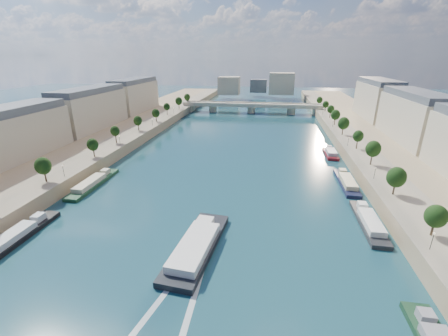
% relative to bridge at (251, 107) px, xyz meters
% --- Properties ---
extents(ground, '(700.00, 700.00, 0.00)m').
position_rel_bridge_xyz_m(ground, '(0.00, -130.50, -5.08)').
color(ground, '#0D313B').
rests_on(ground, ground).
extents(quay_left, '(44.00, 520.00, 5.00)m').
position_rel_bridge_xyz_m(quay_left, '(-72.00, -130.50, -2.58)').
color(quay_left, '#9E8460').
rests_on(quay_left, ground).
extents(quay_right, '(44.00, 520.00, 5.00)m').
position_rel_bridge_xyz_m(quay_right, '(72.00, -130.50, -2.58)').
color(quay_right, '#9E8460').
rests_on(quay_right, ground).
extents(pave_left, '(14.00, 520.00, 0.10)m').
position_rel_bridge_xyz_m(pave_left, '(-57.00, -130.50, -0.03)').
color(pave_left, gray).
rests_on(pave_left, quay_left).
extents(pave_right, '(14.00, 520.00, 0.10)m').
position_rel_bridge_xyz_m(pave_right, '(57.00, -130.50, -0.03)').
color(pave_right, gray).
rests_on(pave_right, quay_right).
extents(trees_left, '(4.80, 268.80, 8.26)m').
position_rel_bridge_xyz_m(trees_left, '(-55.00, -128.50, 5.39)').
color(trees_left, '#382B1E').
rests_on(trees_left, ground).
extents(trees_right, '(4.80, 268.80, 8.26)m').
position_rel_bridge_xyz_m(trees_right, '(55.00, -120.50, 5.39)').
color(trees_right, '#382B1E').
rests_on(trees_right, ground).
extents(lamps_left, '(0.36, 200.36, 4.28)m').
position_rel_bridge_xyz_m(lamps_left, '(-52.50, -140.50, 2.70)').
color(lamps_left, black).
rests_on(lamps_left, ground).
extents(lamps_right, '(0.36, 200.36, 4.28)m').
position_rel_bridge_xyz_m(lamps_right, '(52.50, -125.50, 2.70)').
color(lamps_right, black).
rests_on(lamps_right, ground).
extents(buildings_left, '(16.00, 226.00, 23.20)m').
position_rel_bridge_xyz_m(buildings_left, '(-85.00, -118.50, 11.37)').
color(buildings_left, '#BBAE90').
rests_on(buildings_left, ground).
extents(buildings_right, '(16.00, 226.00, 23.20)m').
position_rel_bridge_xyz_m(buildings_right, '(85.00, -118.50, 11.37)').
color(buildings_right, '#BBAE90').
rests_on(buildings_right, ground).
extents(skyline, '(79.00, 42.00, 22.00)m').
position_rel_bridge_xyz_m(skyline, '(3.19, 89.03, 9.57)').
color(skyline, '#BBAE90').
rests_on(skyline, ground).
extents(bridge, '(112.00, 12.00, 8.15)m').
position_rel_bridge_xyz_m(bridge, '(0.00, 0.00, 0.00)').
color(bridge, '#C1B79E').
rests_on(bridge, ground).
extents(tour_barge, '(11.18, 30.31, 4.02)m').
position_rel_bridge_xyz_m(tour_barge, '(1.00, -187.02, -3.93)').
color(tour_barge, black).
rests_on(tour_barge, ground).
extents(wake, '(10.74, 26.02, 0.04)m').
position_rel_bridge_xyz_m(wake, '(1.00, -203.57, -5.06)').
color(wake, silver).
rests_on(wake, ground).
extents(moored_barges_right, '(5.00, 160.79, 3.60)m').
position_rel_bridge_xyz_m(moored_barges_right, '(45.50, -175.32, -4.24)').
color(moored_barges_right, black).
rests_on(moored_barges_right, ground).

